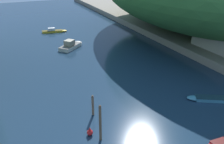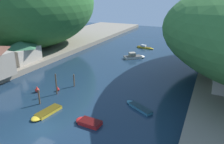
# 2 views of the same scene
# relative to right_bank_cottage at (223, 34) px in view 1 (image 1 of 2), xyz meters

# --- Properties ---
(water_surface) EXTENTS (130.00, 130.00, 0.00)m
(water_surface) POSITION_rel_right_bank_cottage_xyz_m (-22.75, 8.63, -3.68)
(water_surface) COLOR #192D42
(water_surface) RESTS_ON ground
(right_bank) EXTENTS (22.00, 120.00, 1.25)m
(right_bank) POSITION_rel_right_bank_cottage_xyz_m (5.09, 8.63, -3.05)
(right_bank) COLOR gray
(right_bank) RESTS_ON ground
(right_bank_cottage) EXTENTS (6.82, 8.56, 4.70)m
(right_bank_cottage) POSITION_rel_right_bank_cottage_xyz_m (0.00, 0.00, 0.00)
(right_bank_cottage) COLOR #B2A899
(right_bank_cottage) RESTS_ON right_bank
(boat_open_rowboat) EXTENTS (5.06, 3.58, 0.44)m
(boat_open_rowboat) POSITION_rel_right_bank_cottage_xyz_m (-13.04, -10.94, -3.46)
(boat_open_rowboat) COLOR teal
(boat_open_rowboat) RESTS_ON water_surface
(boat_navy_launch) EXTENTS (5.65, 5.33, 1.62)m
(boat_navy_launch) POSITION_rel_right_bank_cottage_xyz_m (-22.41, 14.09, -3.19)
(boat_navy_launch) COLOR silver
(boat_navy_launch) RESTS_ON water_surface
(boat_red_skiff) EXTENTS (5.61, 2.10, 1.02)m
(boat_red_skiff) POSITION_rel_right_bank_cottage_xyz_m (-23.01, 25.94, -3.37)
(boat_red_skiff) COLOR gold
(boat_red_skiff) RESTS_ON water_surface
(mooring_post_second) EXTENTS (0.24, 0.24, 3.75)m
(mooring_post_second) POSITION_rel_right_bank_cottage_xyz_m (-27.19, -12.26, -1.80)
(mooring_post_second) COLOR brown
(mooring_post_second) RESTS_ON water_surface
(mooring_post_middle) EXTENTS (0.26, 0.26, 2.38)m
(mooring_post_middle) POSITION_rel_right_bank_cottage_xyz_m (-26.41, -8.18, -2.48)
(mooring_post_middle) COLOR brown
(mooring_post_middle) RESTS_ON water_surface
(channel_buoy_near) EXTENTS (0.58, 0.58, 0.86)m
(channel_buoy_near) POSITION_rel_right_bank_cottage_xyz_m (-27.85, -11.21, -3.34)
(channel_buoy_near) COLOR red
(channel_buoy_near) RESTS_ON water_surface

